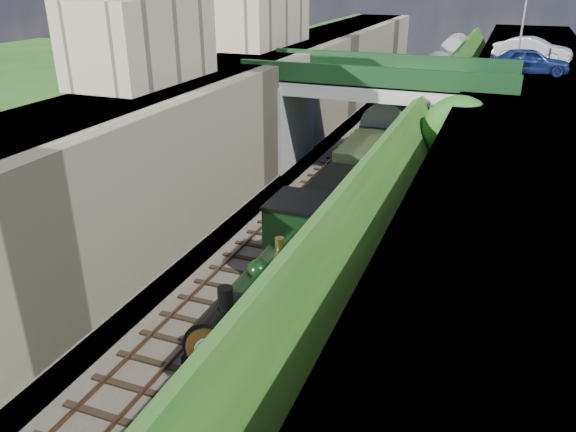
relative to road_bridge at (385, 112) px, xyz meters
The scene contains 20 objects.
ground 24.36m from the road_bridge, 92.25° to the right, with size 160.00×160.00×0.00m, color #1E4714.
trackbed 5.72m from the road_bridge, 103.28° to the right, with size 10.00×90.00×0.20m, color #473F38.
retaining_wall 7.61m from the road_bridge, 148.17° to the right, with size 1.00×90.00×7.00m, color #756B56.
street_plateau_left 10.73m from the road_bridge, 158.09° to the right, with size 6.00×90.00×7.00m, color #262628.
street_plateau_right 9.49m from the road_bridge, 25.06° to the right, with size 8.00×90.00×6.25m, color #262628.
embankment_slope 5.91m from the road_bridge, 45.77° to the right, with size 4.38×90.83×6.36m.
track_left 6.27m from the road_bridge, 126.35° to the right, with size 2.50×90.00×0.20m.
track_right 5.54m from the road_bridge, 86.34° to the right, with size 2.50×90.00×0.20m.
road_bridge is the anchor object (origin of this frame).
building_far 14.21m from the road_bridge, 152.33° to the left, with size 5.00×10.00×6.00m, color gray.
building_near 15.27m from the road_bridge, 136.24° to the right, with size 4.00×8.00×4.00m, color gray.
tree 7.58m from the road_bridge, 48.91° to the right, with size 3.60×3.80×6.60m.
lamppost 10.80m from the road_bridge, 38.79° to the left, with size 0.87×0.15×6.00m.
car_blue 9.38m from the road_bridge, 27.32° to the left, with size 1.89×4.69×1.60m, color #121E4E.
car_silver 12.86m from the road_bridge, 49.47° to the left, with size 1.79×5.12×1.69m, color #9F9EA3.
locomotive 18.59m from the road_bridge, 89.21° to the right, with size 3.10×10.22×3.83m.
tender 11.37m from the road_bridge, 88.68° to the right, with size 2.70×6.00×3.05m.
coach_front 2.53m from the road_bridge, 80.32° to the left, with size 2.90×18.00×3.70m.
coach_middle 20.40m from the road_bridge, 89.28° to the left, with size 2.90×18.00×3.70m.
coach_rear 39.15m from the road_bridge, 89.63° to the left, with size 2.90×18.00×3.70m.
Camera 1 is at (7.78, -10.47, 12.17)m, focal length 35.00 mm.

